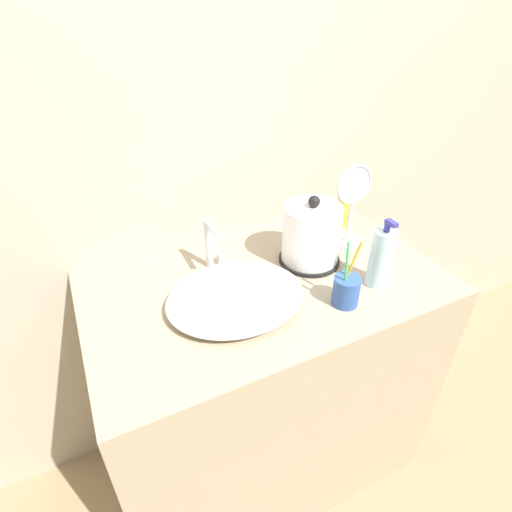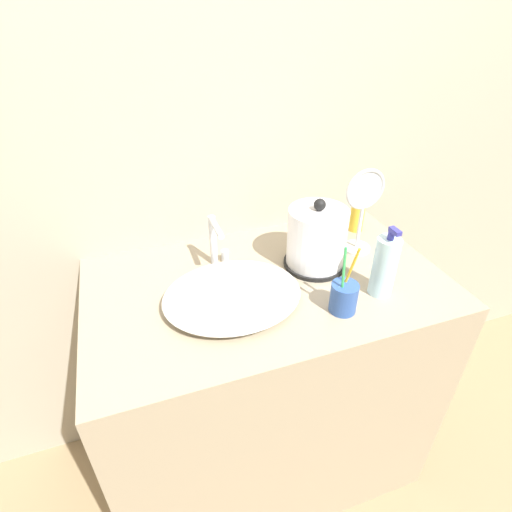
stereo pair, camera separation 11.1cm
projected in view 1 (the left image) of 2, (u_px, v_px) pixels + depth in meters
wall_back at (218, 111)px, 1.20m from camera, size 6.00×0.04×2.60m
vanity_counter at (265, 380)px, 1.42m from camera, size 1.05×0.62×0.88m
sink_basin at (236, 296)px, 1.08m from camera, size 0.38×0.32×0.05m
faucet at (212, 243)px, 1.19m from camera, size 0.06×0.12×0.17m
electric_kettle at (311, 236)px, 1.22m from camera, size 0.19×0.19×0.23m
toothbrush_cup at (346, 290)px, 1.07m from camera, size 0.07×0.07×0.20m
lotion_bottle at (381, 258)px, 1.12m from camera, size 0.07×0.07×0.21m
shampoo_bottle at (344, 207)px, 1.43m from camera, size 0.05×0.05×0.18m
vanity_mirror at (352, 200)px, 1.27m from camera, size 0.13×0.09×0.28m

